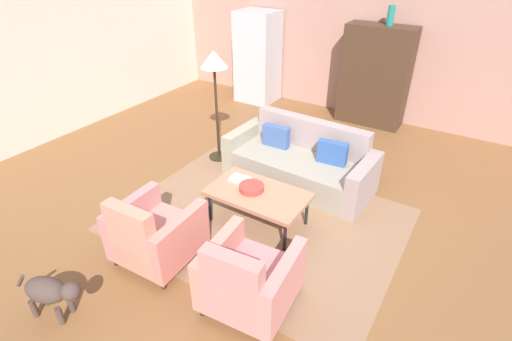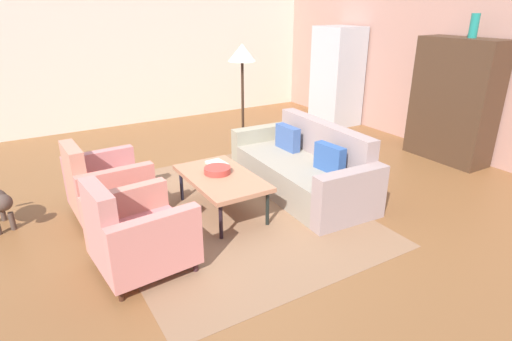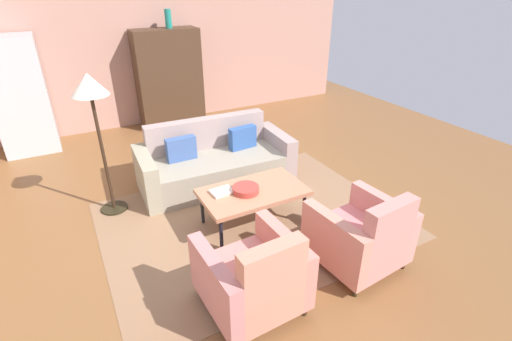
# 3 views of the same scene
# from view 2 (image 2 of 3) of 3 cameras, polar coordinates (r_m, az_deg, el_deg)

# --- Properties ---
(ground_plane) EXTENTS (10.31, 10.31, 0.00)m
(ground_plane) POSITION_cam_2_polar(r_m,az_deg,el_deg) (5.09, -2.10, -4.48)
(ground_plane) COLOR brown
(wall_back) EXTENTS (8.59, 0.12, 2.80)m
(wall_back) POSITION_cam_2_polar(r_m,az_deg,el_deg) (7.29, 25.87, 13.02)
(wall_back) COLOR tan
(wall_back) RESTS_ON ground
(wall_left) EXTENTS (0.12, 7.68, 2.80)m
(wall_left) POSITION_cam_2_polar(r_m,az_deg,el_deg) (8.62, -16.84, 15.29)
(wall_left) COLOR beige
(wall_left) RESTS_ON ground
(area_rug) EXTENTS (3.40, 2.60, 0.01)m
(area_rug) POSITION_cam_2_polar(r_m,az_deg,el_deg) (4.93, -4.07, -5.40)
(area_rug) COLOR #8A6548
(area_rug) RESTS_ON ground
(couch) EXTENTS (2.14, 0.99, 0.86)m
(couch) POSITION_cam_2_polar(r_m,az_deg,el_deg) (5.37, 6.70, 0.19)
(couch) COLOR gray
(couch) RESTS_ON ground
(coffee_table) EXTENTS (1.20, 0.70, 0.45)m
(coffee_table) POSITION_cam_2_polar(r_m,az_deg,el_deg) (4.74, -4.73, -1.15)
(coffee_table) COLOR black
(coffee_table) RESTS_ON ground
(armchair_left) EXTENTS (0.83, 0.83, 0.88)m
(armchair_left) POSITION_cam_2_polar(r_m,az_deg,el_deg) (4.96, -20.02, -2.23)
(armchair_left) COLOR #302718
(armchair_left) RESTS_ON ground
(armchair_right) EXTENTS (0.87, 0.87, 0.88)m
(armchair_right) POSITION_cam_2_polar(r_m,az_deg,el_deg) (3.90, -16.19, -8.51)
(armchair_right) COLOR #372911
(armchair_right) RESTS_ON ground
(fruit_bowl) EXTENTS (0.30, 0.30, 0.07)m
(fruit_bowl) POSITION_cam_2_polar(r_m,az_deg,el_deg) (4.79, -5.26, 0.03)
(fruit_bowl) COLOR #AF3931
(fruit_bowl) RESTS_ON coffee_table
(book_stack) EXTENTS (0.26, 0.21, 0.03)m
(book_stack) POSITION_cam_2_polar(r_m,az_deg,el_deg) (5.04, -5.35, 0.95)
(book_stack) COLOR beige
(book_stack) RESTS_ON coffee_table
(cabinet) EXTENTS (1.20, 0.51, 1.80)m
(cabinet) POSITION_cam_2_polar(r_m,az_deg,el_deg) (6.95, 25.32, 8.53)
(cabinet) COLOR #422B1C
(cabinet) RESTS_ON ground
(vase_tall) EXTENTS (0.12, 0.12, 0.32)m
(vase_tall) POSITION_cam_2_polar(r_m,az_deg,el_deg) (6.76, 27.51, 17.05)
(vase_tall) COLOR #1D7C6F
(vase_tall) RESTS_ON cabinet
(refrigerator) EXTENTS (0.80, 0.73, 1.85)m
(refrigerator) POSITION_cam_2_polar(r_m,az_deg,el_deg) (8.46, 10.95, 12.44)
(refrigerator) COLOR #B7BABF
(refrigerator) RESTS_ON ground
(floor_lamp) EXTENTS (0.40, 0.40, 1.72)m
(floor_lamp) POSITION_cam_2_polar(r_m,az_deg,el_deg) (6.18, -1.88, 14.29)
(floor_lamp) COLOR black
(floor_lamp) RESTS_ON ground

